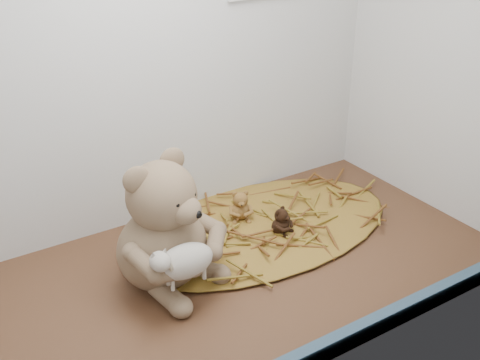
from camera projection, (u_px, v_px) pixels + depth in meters
alcove_shell at (189, 50)px, 108.30cm from camera, size 120.40×60.20×90.40cm
front_rail at (307, 358)px, 99.39cm from camera, size 119.28×2.20×3.60cm
straw_bed at (260, 227)px, 138.69cm from camera, size 67.75×39.34×1.31cm
main_teddy at (161, 223)px, 115.04cm from camera, size 29.52×30.16×27.41cm
toy_lamb at (186, 261)px, 109.10cm from camera, size 14.17×8.65×9.15cm
mini_teddy_tan at (240, 204)px, 139.62cm from camera, size 7.85×8.01×7.21cm
mini_teddy_brown at (281, 220)px, 134.08cm from camera, size 7.20×7.30×6.39cm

